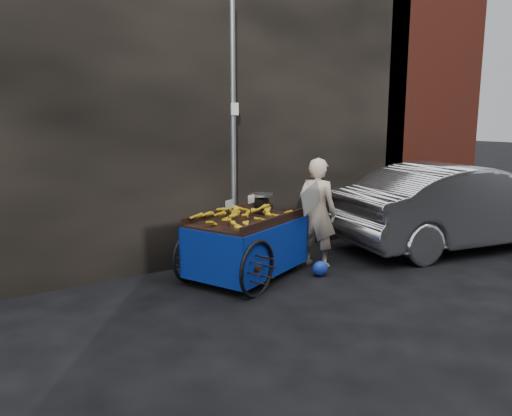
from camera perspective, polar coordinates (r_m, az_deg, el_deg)
ground at (r=6.71m, az=1.14°, el=-9.54°), size 80.00×80.00×0.00m
building_wall at (r=8.74m, az=-6.63°, el=11.74°), size 13.50×2.00×5.00m
street_pole at (r=7.57m, az=-2.62°, el=8.26°), size 0.12×0.10×4.00m
banana_cart at (r=7.06m, az=-1.31°, el=-2.04°), size 2.50×1.81×1.24m
vendor at (r=7.69m, az=7.01°, el=-0.51°), size 0.89×0.72×1.68m
plastic_bag at (r=7.37m, az=7.36°, el=-6.86°), size 0.25×0.20×0.22m
parked_car at (r=9.48m, az=22.31°, el=0.22°), size 4.71×2.43×1.48m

